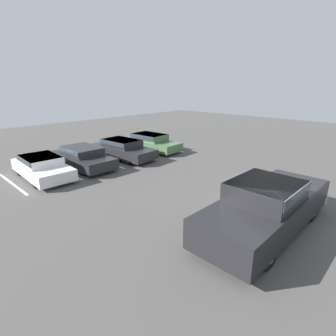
{
  "coord_description": "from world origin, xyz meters",
  "views": [
    {
      "loc": [
        -8.53,
        -3.18,
        4.71
      ],
      "look_at": [
        -0.17,
        4.8,
        1.0
      ],
      "focal_mm": 28.0,
      "sensor_mm": 36.0,
      "label": 1
    }
  ],
  "objects_px": {
    "parked_sedan_a": "(42,166)",
    "parked_sedan_d": "(150,141)",
    "pickup_truck": "(268,205)",
    "parked_sedan_c": "(122,148)",
    "parked_sedan_b": "(83,156)"
  },
  "relations": [
    {
      "from": "parked_sedan_a",
      "to": "parked_sedan_d",
      "type": "relative_size",
      "value": 0.92
    },
    {
      "from": "pickup_truck",
      "to": "parked_sedan_d",
      "type": "relative_size",
      "value": 1.26
    },
    {
      "from": "parked_sedan_c",
      "to": "parked_sedan_d",
      "type": "height_order",
      "value": "parked_sedan_c"
    },
    {
      "from": "parked_sedan_a",
      "to": "parked_sedan_c",
      "type": "relative_size",
      "value": 0.91
    },
    {
      "from": "pickup_truck",
      "to": "parked_sedan_a",
      "type": "distance_m",
      "value": 11.21
    },
    {
      "from": "parked_sedan_a",
      "to": "parked_sedan_b",
      "type": "xyz_separation_m",
      "value": [
        2.43,
        0.11,
        0.03
      ]
    },
    {
      "from": "pickup_truck",
      "to": "parked_sedan_a",
      "type": "relative_size",
      "value": 1.38
    },
    {
      "from": "parked_sedan_a",
      "to": "pickup_truck",
      "type": "bearing_deg",
      "value": 18.11
    },
    {
      "from": "parked_sedan_a",
      "to": "parked_sedan_d",
      "type": "height_order",
      "value": "parked_sedan_d"
    },
    {
      "from": "parked_sedan_c",
      "to": "parked_sedan_b",
      "type": "bearing_deg",
      "value": -95.2
    },
    {
      "from": "pickup_truck",
      "to": "parked_sedan_b",
      "type": "height_order",
      "value": "pickup_truck"
    },
    {
      "from": "parked_sedan_a",
      "to": "parked_sedan_b",
      "type": "relative_size",
      "value": 0.97
    },
    {
      "from": "pickup_truck",
      "to": "parked_sedan_a",
      "type": "bearing_deg",
      "value": 106.48
    },
    {
      "from": "parked_sedan_a",
      "to": "parked_sedan_c",
      "type": "distance_m",
      "value": 5.23
    },
    {
      "from": "parked_sedan_c",
      "to": "parked_sedan_a",
      "type": "bearing_deg",
      "value": -93.22
    }
  ]
}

